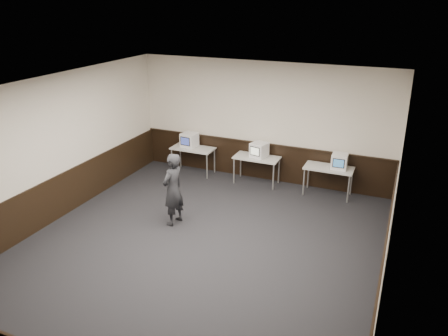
# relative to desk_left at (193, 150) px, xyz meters

# --- Properties ---
(floor) EXTENTS (8.00, 8.00, 0.00)m
(floor) POSITION_rel_desk_left_xyz_m (1.90, -3.60, -0.68)
(floor) COLOR black
(floor) RESTS_ON ground
(ceiling) EXTENTS (8.00, 8.00, 0.00)m
(ceiling) POSITION_rel_desk_left_xyz_m (1.90, -3.60, 2.52)
(ceiling) COLOR white
(ceiling) RESTS_ON back_wall
(back_wall) EXTENTS (7.00, 0.00, 7.00)m
(back_wall) POSITION_rel_desk_left_xyz_m (1.90, 0.40, 0.92)
(back_wall) COLOR silver
(back_wall) RESTS_ON ground
(front_wall) EXTENTS (7.00, 0.00, 7.00)m
(front_wall) POSITION_rel_desk_left_xyz_m (1.90, -7.60, 0.92)
(front_wall) COLOR silver
(front_wall) RESTS_ON ground
(left_wall) EXTENTS (0.00, 8.00, 8.00)m
(left_wall) POSITION_rel_desk_left_xyz_m (-1.60, -3.60, 0.92)
(left_wall) COLOR silver
(left_wall) RESTS_ON ground
(right_wall) EXTENTS (0.00, 8.00, 8.00)m
(right_wall) POSITION_rel_desk_left_xyz_m (5.40, -3.60, 0.92)
(right_wall) COLOR silver
(right_wall) RESTS_ON ground
(wainscot_back) EXTENTS (6.98, 0.04, 1.00)m
(wainscot_back) POSITION_rel_desk_left_xyz_m (1.90, 0.38, -0.18)
(wainscot_back) COLOR black
(wainscot_back) RESTS_ON back_wall
(wainscot_left) EXTENTS (0.04, 7.98, 1.00)m
(wainscot_left) POSITION_rel_desk_left_xyz_m (-1.58, -3.60, -0.18)
(wainscot_left) COLOR black
(wainscot_left) RESTS_ON left_wall
(wainscot_right) EXTENTS (0.04, 7.98, 1.00)m
(wainscot_right) POSITION_rel_desk_left_xyz_m (5.38, -3.60, -0.18)
(wainscot_right) COLOR black
(wainscot_right) RESTS_ON right_wall
(wainscot_rail) EXTENTS (6.98, 0.06, 0.04)m
(wainscot_rail) POSITION_rel_desk_left_xyz_m (1.90, 0.36, 0.34)
(wainscot_rail) COLOR black
(wainscot_rail) RESTS_ON wainscot_back
(desk_left) EXTENTS (1.20, 0.60, 0.75)m
(desk_left) POSITION_rel_desk_left_xyz_m (0.00, 0.00, 0.00)
(desk_left) COLOR beige
(desk_left) RESTS_ON ground
(desk_center) EXTENTS (1.20, 0.60, 0.75)m
(desk_center) POSITION_rel_desk_left_xyz_m (1.90, 0.00, 0.00)
(desk_center) COLOR beige
(desk_center) RESTS_ON ground
(desk_right) EXTENTS (1.20, 0.60, 0.75)m
(desk_right) POSITION_rel_desk_left_xyz_m (3.80, 0.00, 0.00)
(desk_right) COLOR beige
(desk_right) RESTS_ON ground
(emac_left) EXTENTS (0.44, 0.47, 0.40)m
(emac_left) POSITION_rel_desk_left_xyz_m (-0.13, 0.04, 0.27)
(emac_left) COLOR white
(emac_left) RESTS_ON desk_left
(emac_center) EXTENTS (0.48, 0.49, 0.39)m
(emac_center) POSITION_rel_desk_left_xyz_m (1.95, 0.02, 0.27)
(emac_center) COLOR white
(emac_center) RESTS_ON desk_center
(emac_right) EXTENTS (0.40, 0.42, 0.38)m
(emac_right) POSITION_rel_desk_left_xyz_m (4.04, 0.02, 0.26)
(emac_right) COLOR white
(emac_right) RESTS_ON desk_right
(person) EXTENTS (0.49, 0.65, 1.64)m
(person) POSITION_rel_desk_left_xyz_m (0.96, -2.83, 0.14)
(person) COLOR black
(person) RESTS_ON ground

